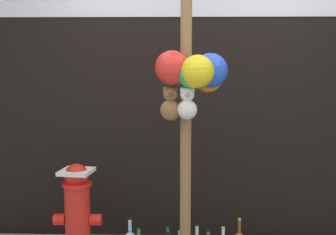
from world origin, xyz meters
name	(u,v)px	position (x,y,z in m)	size (l,w,h in m)	color
building_wall	(201,34)	(0.00, 1.39, 1.87)	(10.00, 0.21, 3.73)	black
memorial_post	(192,64)	(-0.10, 0.48, 1.61)	(0.61, 0.50, 2.67)	olive
fire_hydrant	(77,210)	(-1.02, 0.75, 0.43)	(0.39, 0.28, 0.81)	red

